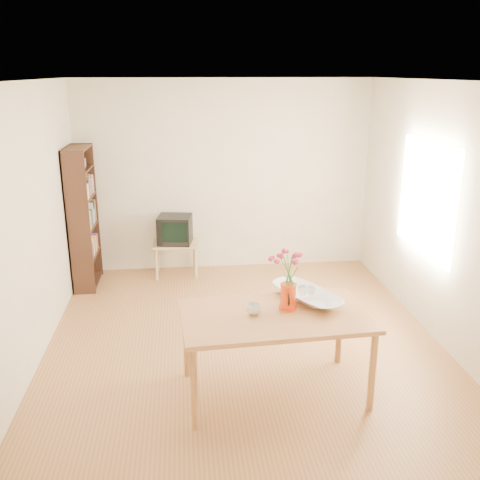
{
  "coord_description": "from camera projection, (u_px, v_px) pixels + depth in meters",
  "views": [
    {
      "loc": [
        -0.57,
        -4.97,
        2.68
      ],
      "look_at": [
        0.0,
        0.3,
        1.0
      ],
      "focal_mm": 40.0,
      "sensor_mm": 36.0,
      "label": 1
    }
  ],
  "objects": [
    {
      "name": "bookshelf",
      "position": [
        84.0,
        223.0,
        6.79
      ],
      "size": [
        0.28,
        0.7,
        1.8
      ],
      "color": "black",
      "rests_on": "ground"
    },
    {
      "name": "bowl",
      "position": [
        307.0,
        275.0,
        4.66
      ],
      "size": [
        0.67,
        0.67,
        0.47
      ],
      "primitive_type": "imported",
      "rotation": [
        0.0,
        0.0,
        0.47
      ],
      "color": "white",
      "rests_on": "table"
    },
    {
      "name": "teacup_b",
      "position": [
        312.0,
        279.0,
        4.69
      ],
      "size": [
        0.07,
        0.07,
        0.06
      ],
      "primitive_type": "imported",
      "rotation": [
        0.0,
        0.0,
        1.51
      ],
      "color": "white",
      "rests_on": "bowl"
    },
    {
      "name": "television",
      "position": [
        175.0,
        229.0,
        7.19
      ],
      "size": [
        0.49,
        0.46,
        0.37
      ],
      "rotation": [
        0.0,
        0.0,
        -0.15
      ],
      "color": "black",
      "rests_on": "tv_stand"
    },
    {
      "name": "tv_stand",
      "position": [
        176.0,
        248.0,
        7.26
      ],
      "size": [
        0.6,
        0.45,
        0.46
      ],
      "color": "tan",
      "rests_on": "ground"
    },
    {
      "name": "pitcher",
      "position": [
        288.0,
        297.0,
        4.51
      ],
      "size": [
        0.15,
        0.23,
        0.23
      ],
      "rotation": [
        0.0,
        0.0,
        -0.13
      ],
      "color": "red",
      "rests_on": "table"
    },
    {
      "name": "flowers",
      "position": [
        289.0,
        264.0,
        4.42
      ],
      "size": [
        0.26,
        0.26,
        0.37
      ],
      "primitive_type": null,
      "color": "#E2355F",
      "rests_on": "pitcher"
    },
    {
      "name": "teacup_a",
      "position": [
        303.0,
        279.0,
        4.66
      ],
      "size": [
        0.1,
        0.1,
        0.07
      ],
      "primitive_type": "imported",
      "rotation": [
        0.0,
        0.0,
        0.38
      ],
      "color": "white",
      "rests_on": "bowl"
    },
    {
      "name": "table",
      "position": [
        275.0,
        321.0,
        4.47
      ],
      "size": [
        1.62,
        0.99,
        0.75
      ],
      "rotation": [
        0.0,
        0.0,
        0.06
      ],
      "color": "#9F6436",
      "rests_on": "ground"
    },
    {
      "name": "room",
      "position": [
        246.0,
        220.0,
        5.19
      ],
      "size": [
        4.5,
        4.5,
        4.5
      ],
      "color": "brown",
      "rests_on": "ground"
    },
    {
      "name": "mug",
      "position": [
        254.0,
        309.0,
        4.43
      ],
      "size": [
        0.14,
        0.14,
        0.09
      ],
      "primitive_type": "imported",
      "rotation": [
        0.0,
        0.0,
        3.42
      ],
      "color": "white",
      "rests_on": "table"
    }
  ]
}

